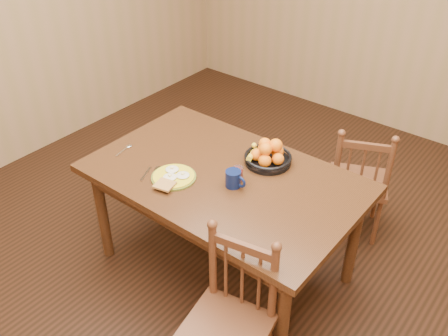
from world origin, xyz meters
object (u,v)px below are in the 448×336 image
Objects in this scene: coffee_mug at (234,179)px; breakfast_plate at (173,177)px; dining_table at (224,187)px; fruit_bowl at (268,155)px; chair_far at (358,183)px; chair_near at (229,321)px.

breakfast_plate is at bearing -153.35° from coffee_mug.
fruit_bowl is (0.13, 0.27, 0.14)m from dining_table.
chair_far is at bearing 56.97° from breakfast_plate.
breakfast_plate is 0.59m from fruit_bowl.
dining_table is 0.18m from coffee_mug.
coffee_mug is at bearing 26.65° from breakfast_plate.
chair_far is (0.49, 0.86, -0.24)m from dining_table.
chair_near is 0.89m from breakfast_plate.
coffee_mug is at bearing -92.73° from fruit_bowl.
chair_far is 6.53× the size of coffee_mug.
fruit_bowl is at bearing 54.96° from breakfast_plate.
dining_table is at bearing 155.39° from coffee_mug.
coffee_mug is at bearing 42.80° from chair_far.
fruit_bowl is (-0.36, -0.60, 0.38)m from chair_far.
breakfast_plate is (-0.21, -0.21, 0.10)m from dining_table.
dining_table is 5.38× the size of breakfast_plate.
breakfast_plate is 0.36m from coffee_mug.
fruit_bowl is at bearing 87.27° from coffee_mug.
dining_table is at bearing 45.42° from breakfast_plate.
chair_far is 3.00× the size of fruit_bowl.
chair_far is at bearing 80.31° from chair_near.
dining_table is at bearing -115.42° from fruit_bowl.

